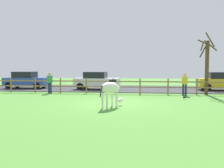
{
  "coord_description": "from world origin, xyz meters",
  "views": [
    {
      "loc": [
        1.59,
        -13.53,
        2.08
      ],
      "look_at": [
        -0.2,
        1.1,
        1.03
      ],
      "focal_mm": 39.15,
      "sensor_mm": 36.0,
      "label": 1
    }
  ],
  "objects": [
    {
      "name": "visitor_right_of_tree",
      "position": [
        -5.49,
        4.59,
        0.91
      ],
      "size": [
        0.39,
        0.28,
        1.64
      ],
      "color": "#232847",
      "rests_on": "ground_plane"
    },
    {
      "name": "parked_car_white",
      "position": [
        -2.44,
        8.1,
        0.84
      ],
      "size": [
        4.08,
        2.05,
        1.56
      ],
      "color": "white",
      "rests_on": "parking_asphalt"
    },
    {
      "name": "visitor_left_of_tree",
      "position": [
        4.65,
        4.4,
        0.91
      ],
      "size": [
        0.38,
        0.25,
        1.64
      ],
      "color": "#232847",
      "rests_on": "ground_plane"
    },
    {
      "name": "bare_tree",
      "position": [
        6.33,
        5.17,
        2.24
      ],
      "size": [
        1.33,
        1.29,
        4.54
      ],
      "color": "#513A23",
      "rests_on": "ground_plane"
    },
    {
      "name": "paddock_fence",
      "position": [
        -0.61,
        5.0,
        0.68
      ],
      "size": [
        20.89,
        0.11,
        1.19
      ],
      "color": "olive",
      "rests_on": "ground_plane"
    },
    {
      "name": "parked_car_blue",
      "position": [
        -9.28,
        8.35,
        0.84
      ],
      "size": [
        4.03,
        1.95,
        1.56
      ],
      "color": "#2D4CAD",
      "rests_on": "parking_asphalt"
    },
    {
      "name": "parked_car_yellow",
      "position": [
        8.41,
        8.45,
        0.84
      ],
      "size": [
        4.03,
        1.95,
        1.56
      ],
      "color": "yellow",
      "rests_on": "parking_asphalt"
    },
    {
      "name": "parking_asphalt",
      "position": [
        0.0,
        9.3,
        0.03
      ],
      "size": [
        28.0,
        7.4,
        0.05
      ],
      "primitive_type": "cube",
      "color": "#38383D",
      "rests_on": "ground_plane"
    },
    {
      "name": "zebra",
      "position": [
        0.03,
        -1.35,
        0.93
      ],
      "size": [
        1.19,
        1.73,
        1.41
      ],
      "color": "white",
      "rests_on": "ground_plane"
    },
    {
      "name": "crow_on_grass",
      "position": [
        4.3,
        2.44,
        0.13
      ],
      "size": [
        0.21,
        0.1,
        0.2
      ],
      "color": "black",
      "rests_on": "ground_plane"
    },
    {
      "name": "ground_plane",
      "position": [
        0.0,
        0.0,
        0.0
      ],
      "size": [
        60.0,
        60.0,
        0.0
      ],
      "primitive_type": "plane",
      "color": "#549338"
    }
  ]
}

